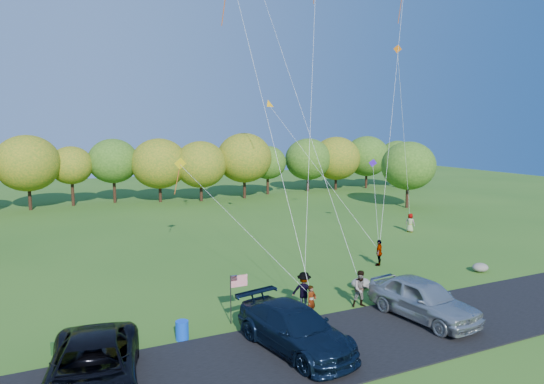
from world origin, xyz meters
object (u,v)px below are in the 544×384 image
at_px(flyer_d, 379,253).
at_px(park_bench, 75,349).
at_px(flyer_b, 361,289).
at_px(flyer_e, 410,223).
at_px(minivan_dark, 92,369).
at_px(trash_barrel, 182,330).
at_px(flyer_c, 304,291).
at_px(minivan_navy, 295,328).
at_px(flyer_a, 311,301).
at_px(minivan_silver, 423,299).

xyz_separation_m(flyer_d, park_bench, (-18.95, -5.61, -0.37)).
distance_m(flyer_b, flyer_e, 19.10).
xyz_separation_m(minivan_dark, flyer_d, (18.53, 8.55, -0.11)).
bearing_deg(trash_barrel, park_bench, -178.69).
bearing_deg(park_bench, flyer_e, 26.64).
bearing_deg(flyer_c, park_bench, 48.78).
distance_m(minivan_navy, flyer_a, 3.73).
xyz_separation_m(minivan_dark, trash_barrel, (3.88, 3.04, -0.56)).
xyz_separation_m(flyer_b, flyer_e, (14.23, 12.75, -0.13)).
xyz_separation_m(minivan_dark, minivan_navy, (7.81, 0.09, -0.04)).
bearing_deg(minivan_navy, flyer_c, 45.61).
xyz_separation_m(minivan_silver, park_bench, (-15.21, 2.58, -0.52)).
distance_m(minivan_navy, flyer_e, 24.99).
bearing_deg(minivan_silver, park_bench, 162.82).
xyz_separation_m(minivan_dark, flyer_c, (10.31, 3.86, -0.01)).
bearing_deg(minivan_navy, flyer_d, 27.46).
bearing_deg(flyer_a, park_bench, 161.97).
relative_size(minivan_dark, flyer_d, 3.79).
xyz_separation_m(minivan_navy, flyer_e, (19.53, 15.59, -0.12)).
height_order(flyer_b, flyer_e, flyer_b).
relative_size(minivan_navy, flyer_d, 3.48).
relative_size(flyer_c, trash_barrel, 2.32).
xyz_separation_m(minivan_silver, flyer_d, (3.74, 8.19, -0.16)).
height_order(minivan_navy, park_bench, minivan_navy).
bearing_deg(minivan_silver, flyer_c, 134.48).
relative_size(flyer_a, flyer_c, 0.79).
xyz_separation_m(flyer_e, park_bench, (-27.76, -12.74, -0.31)).
relative_size(minivan_dark, park_bench, 3.86).
distance_m(flyer_b, trash_barrel, 9.25).
bearing_deg(minivan_silver, flyer_d, 57.90).
bearing_deg(flyer_e, minivan_silver, 111.28).
relative_size(flyer_d, flyer_e, 1.06).
height_order(minivan_dark, flyer_c, flyer_c).
xyz_separation_m(minivan_dark, park_bench, (-0.42, 2.94, -0.47)).
bearing_deg(flyer_a, flyer_b, -18.02).
bearing_deg(trash_barrel, flyer_a, -0.91).
distance_m(minivan_navy, flyer_b, 6.02).
relative_size(minivan_navy, park_bench, 3.56).
height_order(flyer_a, trash_barrel, flyer_a).
height_order(minivan_navy, flyer_a, minivan_navy).
height_order(flyer_c, flyer_e, flyer_c).
distance_m(flyer_b, park_bench, 13.54).
bearing_deg(minivan_dark, trash_barrel, 47.95).
bearing_deg(flyer_b, flyer_c, 176.69).
relative_size(minivan_navy, flyer_c, 3.14).
bearing_deg(minivan_silver, flyer_a, 143.08).
bearing_deg(minivan_dark, flyer_e, 39.74).
bearing_deg(flyer_d, flyer_a, -8.66).
distance_m(minivan_silver, flyer_a, 5.27).
bearing_deg(flyer_e, trash_barrel, 88.91).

